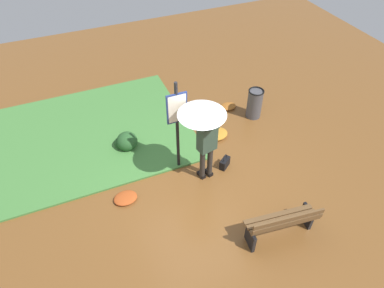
# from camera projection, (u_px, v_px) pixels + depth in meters

# --- Properties ---
(ground_plane) EXTENTS (18.00, 18.00, 0.00)m
(ground_plane) POSITION_uv_depth(u_px,v_px,m) (198.00, 186.00, 7.62)
(ground_plane) COLOR brown
(grass_verge) EXTENTS (4.80, 4.00, 0.05)m
(grass_verge) POSITION_uv_depth(u_px,v_px,m) (95.00, 133.00, 8.89)
(grass_verge) COLOR #47843D
(grass_verge) RESTS_ON ground_plane
(person_with_umbrella) EXTENTS (0.96, 0.96, 2.04)m
(person_with_umbrella) POSITION_uv_depth(u_px,v_px,m) (204.00, 125.00, 6.75)
(person_with_umbrella) COLOR #2D2823
(person_with_umbrella) RESTS_ON ground_plane
(info_sign_post) EXTENTS (0.44, 0.07, 2.30)m
(info_sign_post) POSITION_uv_depth(u_px,v_px,m) (177.00, 118.00, 7.08)
(info_sign_post) COLOR black
(info_sign_post) RESTS_ON ground_plane
(handbag) EXTENTS (0.32, 0.29, 0.37)m
(handbag) POSITION_uv_depth(u_px,v_px,m) (225.00, 163.00, 7.96)
(handbag) COLOR black
(handbag) RESTS_ON ground_plane
(park_bench) EXTENTS (1.40, 0.53, 0.75)m
(park_bench) POSITION_uv_depth(u_px,v_px,m) (282.00, 223.00, 6.44)
(park_bench) COLOR black
(park_bench) RESTS_ON ground_plane
(trash_bin) EXTENTS (0.42, 0.42, 0.83)m
(trash_bin) POSITION_uv_depth(u_px,v_px,m) (255.00, 103.00, 9.17)
(trash_bin) COLOR #4C4C51
(trash_bin) RESTS_ON ground_plane
(shrub_cluster) EXTENTS (0.56, 0.51, 0.46)m
(shrub_cluster) POSITION_uv_depth(u_px,v_px,m) (126.00, 142.00, 8.37)
(shrub_cluster) COLOR #285628
(shrub_cluster) RESTS_ON ground_plane
(leaf_pile_near_person) EXTENTS (0.65, 0.52, 0.14)m
(leaf_pile_near_person) POSITION_uv_depth(u_px,v_px,m) (215.00, 134.00, 8.79)
(leaf_pile_near_person) COLOR #C68428
(leaf_pile_near_person) RESTS_ON ground_plane
(leaf_pile_by_bench) EXTENTS (0.45, 0.36, 0.10)m
(leaf_pile_by_bench) POSITION_uv_depth(u_px,v_px,m) (228.00, 106.00, 9.69)
(leaf_pile_by_bench) COLOR #A86023
(leaf_pile_by_bench) RESTS_ON ground_plane
(leaf_pile_far_path) EXTENTS (0.50, 0.40, 0.11)m
(leaf_pile_far_path) POSITION_uv_depth(u_px,v_px,m) (126.00, 198.00, 7.30)
(leaf_pile_far_path) COLOR #B74C1E
(leaf_pile_far_path) RESTS_ON ground_plane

